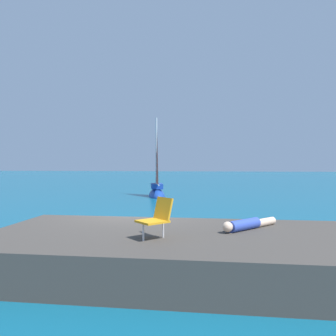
# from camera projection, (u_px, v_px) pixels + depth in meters

# --- Properties ---
(ground_plane) EXTENTS (160.00, 160.00, 0.00)m
(ground_plane) POSITION_uv_depth(u_px,v_px,m) (136.00, 238.00, 9.92)
(ground_plane) COLOR #0F5675
(shore_ledge) EXTENTS (7.99, 3.92, 0.79)m
(shore_ledge) POSITION_uv_depth(u_px,v_px,m) (174.00, 251.00, 6.91)
(shore_ledge) COLOR #423D38
(shore_ledge) RESTS_ON ground
(boulder_seaward) EXTENTS (1.25, 1.16, 0.67)m
(boulder_seaward) POSITION_uv_depth(u_px,v_px,m) (158.00, 245.00, 9.08)
(boulder_seaward) COLOR #43343C
(boulder_seaward) RESTS_ON ground
(boulder_inland) EXTENTS (2.13, 2.00, 1.16)m
(boulder_inland) POSITION_uv_depth(u_px,v_px,m) (146.00, 241.00, 9.48)
(boulder_inland) COLOR #3A423A
(boulder_inland) RESTS_ON ground
(sailboat_near) EXTENTS (1.75, 3.27, 5.92)m
(sailboat_near) POSITION_uv_depth(u_px,v_px,m) (157.00, 192.00, 22.12)
(sailboat_near) COLOR #193D99
(sailboat_near) RESTS_ON ground
(person_sunbather) EXTENTS (1.32, 1.36, 0.25)m
(person_sunbather) POSITION_uv_depth(u_px,v_px,m) (248.00, 224.00, 7.27)
(person_sunbather) COLOR #334CB2
(person_sunbather) RESTS_ON shore_ledge
(beach_chair) EXTENTS (0.76, 0.76, 0.80)m
(beach_chair) POSITION_uv_depth(u_px,v_px,m) (157.00, 216.00, 6.38)
(beach_chair) COLOR orange
(beach_chair) RESTS_ON shore_ledge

